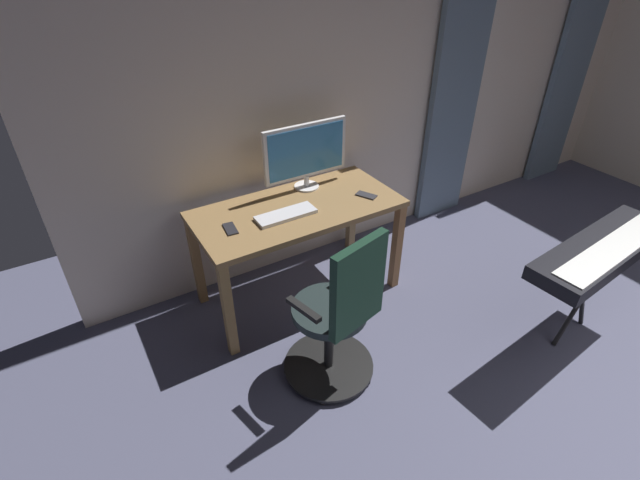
{
  "coord_description": "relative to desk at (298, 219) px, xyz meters",
  "views": [
    {
      "loc": [
        2.56,
        -0.46,
        2.3
      ],
      "look_at": [
        1.47,
        -2.25,
        0.89
      ],
      "focal_mm": 25.79,
      "sensor_mm": 36.0,
      "label": 1
    }
  ],
  "objects": [
    {
      "name": "curtain_right_panel",
      "position": [
        -1.76,
        -0.38,
        0.5
      ],
      "size": [
        0.52,
        0.06,
        2.31
      ],
      "primitive_type": "cube",
      "color": "slate",
      "rests_on": "ground"
    },
    {
      "name": "cell_phone_by_monitor",
      "position": [
        0.5,
        0.03,
        0.11
      ],
      "size": [
        0.08,
        0.15,
        0.01
      ],
      "primitive_type": "cube",
      "rotation": [
        0.0,
        0.0,
        -0.11
      ],
      "color": "#232328",
      "rests_on": "desk"
    },
    {
      "name": "back_room_partition",
      "position": [
        -1.29,
        -0.49,
        0.71
      ],
      "size": [
        5.52,
        0.1,
        2.72
      ],
      "primitive_type": "cube",
      "color": "beige",
      "rests_on": "ground"
    },
    {
      "name": "curtain_left_panel",
      "position": [
        -3.34,
        -0.38,
        0.5
      ],
      "size": [
        0.5,
        0.06,
        2.31
      ],
      "primitive_type": "cube",
      "color": "slate",
      "rests_on": "ground"
    },
    {
      "name": "office_chair",
      "position": [
        0.2,
        0.82,
        -0.17
      ],
      "size": [
        0.56,
        0.56,
        1.06
      ],
      "rotation": [
        0.0,
        0.0,
        3.38
      ],
      "color": "black",
      "rests_on": "ground"
    },
    {
      "name": "computer_monitor",
      "position": [
        -0.2,
        -0.22,
        0.37
      ],
      "size": [
        0.64,
        0.18,
        0.47
      ],
      "color": "white",
      "rests_on": "desk"
    },
    {
      "name": "desk",
      "position": [
        0.0,
        0.0,
        0.0
      ],
      "size": [
        1.41,
        0.67,
        0.75
      ],
      "color": "olive",
      "rests_on": "ground"
    },
    {
      "name": "computer_keyboard",
      "position": [
        0.13,
        0.07,
        0.11
      ],
      "size": [
        0.4,
        0.14,
        0.02
      ],
      "primitive_type": "cube",
      "color": "silver",
      "rests_on": "desk"
    },
    {
      "name": "piano_keyboard",
      "position": [
        -1.36,
        1.34,
        0.04
      ],
      "size": [
        1.18,
        0.42,
        0.76
      ],
      "rotation": [
        0.0,
        0.0,
        0.09
      ],
      "color": "black",
      "rests_on": "ground"
    },
    {
      "name": "cell_phone_face_up",
      "position": [
        -0.49,
        0.12,
        0.11
      ],
      "size": [
        0.13,
        0.16,
        0.01
      ],
      "primitive_type": "cube",
      "rotation": [
        0.0,
        0.0,
        0.47
      ],
      "color": "#333338",
      "rests_on": "desk"
    }
  ]
}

